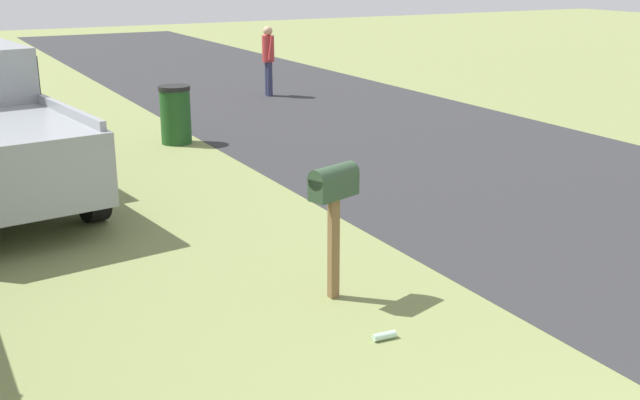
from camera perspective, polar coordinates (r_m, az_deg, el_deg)
road_asphalt at (r=11.48m, az=19.80°, el=-0.35°), size 60.00×6.90×0.01m
mailbox at (r=7.54m, az=1.01°, el=0.56°), size 0.35×0.56×1.37m
trash_bin at (r=14.66m, az=-10.48°, el=6.14°), size 0.58×0.58×1.07m
pedestrian at (r=19.64m, az=-3.79°, el=10.44°), size 0.49×0.30×1.71m
litter_bottle_far_scatter at (r=7.10m, az=4.71°, el=-9.83°), size 0.08×0.22×0.07m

